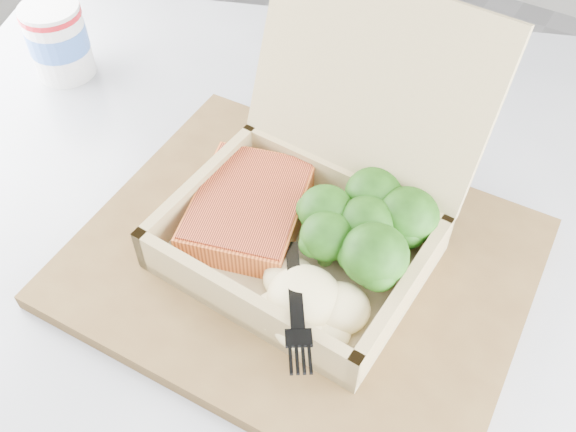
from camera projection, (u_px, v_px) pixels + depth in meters
The scene contains 9 objects.
cafe_table at pixel (292, 387), 0.72m from camera, with size 1.15×1.15×0.76m.
serving_tray at pixel (301, 262), 0.58m from camera, with size 0.39×0.31×0.02m, color brown.
takeout_container at pixel (320, 193), 0.55m from camera, with size 0.22×0.24×0.20m.
salmon_fillet at pixel (249, 208), 0.58m from camera, with size 0.10×0.13×0.03m, color orange.
broccoli_pile at pixel (365, 231), 0.55m from camera, with size 0.13×0.13×0.05m, color #256817, non-canonical shape.
mashed_potatoes at pixel (304, 297), 0.51m from camera, with size 0.10×0.08×0.03m, color #F5E19F.
plastic_fork at pixel (294, 265), 0.52m from camera, with size 0.09×0.12×0.02m.
paper_cup at pixel (58, 39), 0.74m from camera, with size 0.07×0.07×0.09m.
receipt at pixel (329, 109), 0.73m from camera, with size 0.07×0.12×0.00m, color white.
Camera 1 is at (-0.30, -0.20, 1.24)m, focal length 40.00 mm.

